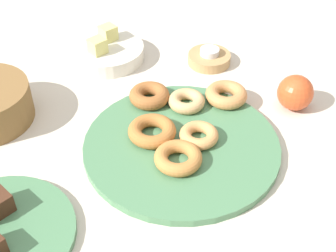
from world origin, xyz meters
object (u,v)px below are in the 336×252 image
object	(u,v)px
donut_4	(199,135)
donut_5	(226,95)
donut_2	(178,158)
tealight	(210,52)
donut_1	(149,96)
melon_chunk_right	(108,33)
melon_chunk_left	(97,46)
apple	(295,93)
candle_holder	(209,59)
donut_plate	(182,146)
donut_0	(187,101)
donut_3	(152,131)
fruit_bowl	(106,53)

from	to	relation	value
donut_4	donut_5	xyz separation A→B (m)	(0.14, 0.01, 0.00)
donut_2	tealight	size ratio (longest dim) A/B	1.92
donut_1	melon_chunk_right	distance (m)	0.25
melon_chunk_left	apple	distance (m)	0.47
apple	candle_holder	bearing A→B (deg)	73.08
donut_5	melon_chunk_left	bearing A→B (deg)	90.18
donut_5	melon_chunk_right	size ratio (longest dim) A/B	2.48
melon_chunk_right	apple	xyz separation A→B (m)	(0.00, -0.47, -0.01)
donut_4	apple	size ratio (longest dim) A/B	1.00
apple	melon_chunk_left	bearing A→B (deg)	98.31
donut_1	donut_plate	bearing A→B (deg)	-124.57
donut_0	tealight	xyz separation A→B (m)	(0.20, 0.04, 0.00)
donut_0	donut_4	xyz separation A→B (m)	(-0.08, -0.07, -0.00)
donut_5	donut_0	bearing A→B (deg)	132.88
donut_3	melon_chunk_right	size ratio (longest dim) A/B	2.61
donut_1	apple	world-z (taller)	apple
donut_2	fruit_bowl	size ratio (longest dim) A/B	0.48
donut_5	candle_holder	distance (m)	0.17
tealight	donut_2	bearing A→B (deg)	-163.54
melon_chunk_right	donut_2	bearing A→B (deg)	-129.12
apple	donut_2	bearing A→B (deg)	155.97
donut_4	tealight	size ratio (longest dim) A/B	1.64
donut_2	donut_5	distance (m)	0.22
donut_5	candle_holder	bearing A→B (deg)	37.19
candle_holder	melon_chunk_left	bearing A→B (deg)	121.16
candle_holder	fruit_bowl	bearing A→B (deg)	114.89
donut_5	melon_chunk_right	world-z (taller)	melon_chunk_right
donut_1	tealight	world-z (taller)	donut_1
donut_0	donut_3	distance (m)	0.12
candle_holder	donut_0	bearing A→B (deg)	-168.56
donut_3	donut_1	bearing A→B (deg)	33.40
candle_holder	tealight	size ratio (longest dim) A/B	2.22
donut_0	donut_4	world-z (taller)	donut_0
candle_holder	apple	xyz separation A→B (m)	(-0.07, -0.23, 0.03)
donut_2	melon_chunk_left	distance (m)	0.40
donut_3	donut_5	xyz separation A→B (m)	(0.18, -0.08, 0.00)
donut_4	melon_chunk_right	distance (m)	0.41
donut_3	donut_5	world-z (taller)	donut_5
donut_5	melon_chunk_right	bearing A→B (deg)	79.66
donut_plate	donut_0	size ratio (longest dim) A/B	4.93
donut_3	melon_chunk_right	bearing A→B (deg)	47.96
tealight	fruit_bowl	world-z (taller)	tealight
apple	fruit_bowl	bearing A→B (deg)	94.37
melon_chunk_left	donut_plate	bearing A→B (deg)	-117.97
melon_chunk_right	donut_1	bearing A→B (deg)	-125.53
donut_5	fruit_bowl	bearing A→B (deg)	84.66
fruit_bowl	donut_1	bearing A→B (deg)	-120.87
donut_0	fruit_bowl	bearing A→B (deg)	71.32
melon_chunk_left	candle_holder	bearing A→B (deg)	-58.84
donut_1	donut_3	xyz separation A→B (m)	(-0.09, -0.06, -0.00)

